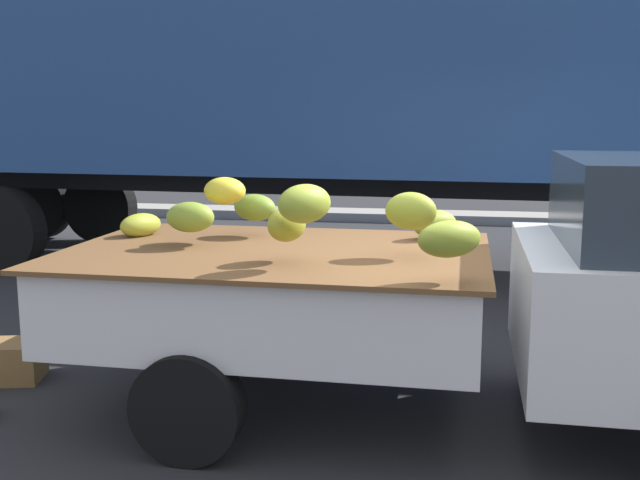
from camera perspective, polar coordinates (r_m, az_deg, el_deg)
name	(u,v)px	position (r m, az deg, el deg)	size (l,w,h in m)	color
ground	(461,420)	(5.07, 10.59, -13.23)	(220.00, 220.00, 0.00)	#28282B
curb_strip	(457,217)	(13.86, 10.31, 1.70)	(80.00, 0.80, 0.16)	gray
pickup_truck	(583,294)	(4.82, 19.28, -3.85)	(4.80, 1.95, 1.70)	white
semi_trailer	(305,64)	(9.46, -1.11, 13.18)	(12.11, 3.18, 3.95)	navy
produce_crate	(5,361)	(6.09, -22.72, -8.46)	(0.52, 0.36, 0.29)	olive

